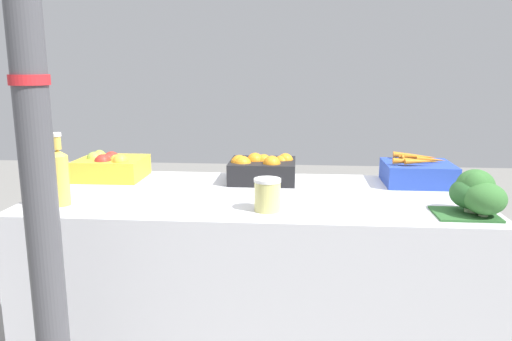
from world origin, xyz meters
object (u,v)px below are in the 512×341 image
orange_crate (262,169)px  juice_bottle_cloudy (36,172)px  support_pole (30,83)px  carrot_crate (418,172)px  apple_crate (111,166)px  pickle_jar (267,195)px  broccoli_pile (476,193)px  juice_bottle_golden (59,175)px

orange_crate → juice_bottle_cloudy: size_ratio=1.02×
support_pole → carrot_crate: (1.32, 0.91, -0.43)m
apple_crate → orange_crate: (0.73, -0.00, 0.00)m
apple_crate → pickle_jar: apple_crate is taller
orange_crate → broccoli_pile: 0.94m
carrot_crate → juice_bottle_golden: (-1.47, -0.48, 0.06)m
apple_crate → broccoli_pile: broccoli_pile is taller
pickle_jar → broccoli_pile: bearing=0.6°
support_pole → apple_crate: size_ratio=8.77×
support_pole → carrot_crate: 1.66m
pickle_jar → apple_crate: bearing=148.2°
orange_crate → pickle_jar: (0.05, -0.48, 0.00)m
orange_crate → carrot_crate: size_ratio=1.00×
apple_crate → broccoli_pile: size_ratio=1.28×
juice_bottle_golden → apple_crate: bearing=87.1°
broccoli_pile → juice_bottle_cloudy: size_ratio=0.79×
carrot_crate → orange_crate: bearing=-179.3°
orange_crate → pickle_jar: orange_crate is taller
carrot_crate → apple_crate: bearing=-179.8°
orange_crate → pickle_jar: bearing=-83.6°
apple_crate → juice_bottle_cloudy: juice_bottle_cloudy is taller
broccoli_pile → juice_bottle_cloudy: 1.66m
orange_crate → juice_bottle_golden: size_ratio=1.07×
apple_crate → juice_bottle_golden: juice_bottle_golden is taller
apple_crate → broccoli_pile: (1.54, -0.48, 0.02)m
apple_crate → support_pole: bearing=-82.1°
support_pole → orange_crate: bearing=56.0°
support_pole → apple_crate: 1.00m
carrot_crate → juice_bottle_golden: bearing=-161.9°
juice_bottle_cloudy → pickle_jar: size_ratio=2.44×
broccoli_pile → pickle_jar: (-0.76, -0.01, -0.02)m
carrot_crate → pickle_jar: bearing=-143.4°
orange_crate → broccoli_pile: (0.81, -0.48, 0.02)m
juice_bottle_cloudy → pickle_jar: bearing=-0.8°
carrot_crate → broccoli_pile: (0.09, -0.49, 0.03)m
broccoli_pile → juice_bottle_cloudy: bearing=179.8°
apple_crate → pickle_jar: size_ratio=2.47×
juice_bottle_golden → pickle_jar: bearing=-0.9°
carrot_crate → broccoli_pile: broccoli_pile is taller
apple_crate → orange_crate: bearing=-0.2°
orange_crate → juice_bottle_cloudy: bearing=-150.9°
broccoli_pile → pickle_jar: size_ratio=1.93×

